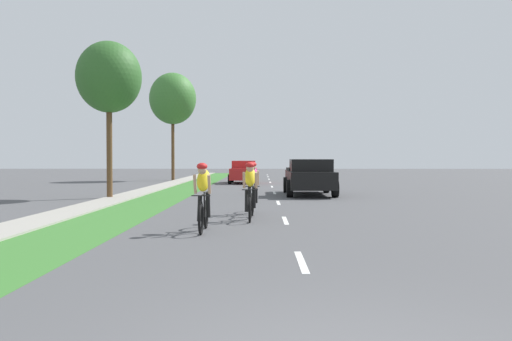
# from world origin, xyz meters

# --- Properties ---
(ground_plane) EXTENTS (120.00, 120.00, 0.00)m
(ground_plane) POSITION_xyz_m (0.00, 20.00, 0.00)
(ground_plane) COLOR #4C4C4F
(grass_verge) EXTENTS (2.12, 70.00, 0.01)m
(grass_verge) POSITION_xyz_m (-4.84, 20.00, 0.00)
(grass_verge) COLOR #38722D
(grass_verge) RESTS_ON ground_plane
(sidewalk_concrete) EXTENTS (1.33, 70.00, 0.10)m
(sidewalk_concrete) POSITION_xyz_m (-6.56, 20.00, 0.00)
(sidewalk_concrete) COLOR #9E998E
(sidewalk_concrete) RESTS_ON ground_plane
(lane_markings_center) EXTENTS (0.12, 52.20, 0.01)m
(lane_markings_center) POSITION_xyz_m (0.00, 24.00, 0.00)
(lane_markings_center) COLOR white
(lane_markings_center) RESTS_ON ground_plane
(cyclist_lead) EXTENTS (0.42, 1.72, 1.58)m
(cyclist_lead) POSITION_xyz_m (-1.97, 7.83, 0.81)
(cyclist_lead) COLOR black
(cyclist_lead) RESTS_ON ground_plane
(cyclist_trailing) EXTENTS (0.42, 1.72, 1.58)m
(cyclist_trailing) POSITION_xyz_m (-0.95, 10.00, 0.81)
(cyclist_trailing) COLOR black
(cyclist_trailing) RESTS_ON ground_plane
(cyclist_distant) EXTENTS (0.42, 1.72, 1.58)m
(cyclist_distant) POSITION_xyz_m (-0.91, 11.62, 0.81)
(cyclist_distant) COLOR black
(cyclist_distant) RESTS_ON ground_plane
(pickup_black) EXTENTS (2.22, 5.10, 1.64)m
(pickup_black) POSITION_xyz_m (1.57, 19.81, 0.83)
(pickup_black) COLOR black
(pickup_black) RESTS_ON ground_plane
(sedan_red) EXTENTS (1.98, 4.30, 1.52)m
(sedan_red) POSITION_xyz_m (-1.81, 31.32, 0.77)
(sedan_red) COLOR red
(sedan_red) RESTS_ON ground_plane
(street_tree_near) EXTENTS (2.72, 2.72, 6.60)m
(street_tree_near) POSITION_xyz_m (-7.05, 17.88, 5.07)
(street_tree_near) COLOR brown
(street_tree_near) RESTS_ON ground_plane
(street_tree_far) EXTENTS (3.54, 3.54, 8.17)m
(street_tree_far) POSITION_xyz_m (-7.36, 35.54, 6.20)
(street_tree_far) COLOR brown
(street_tree_far) RESTS_ON ground_plane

